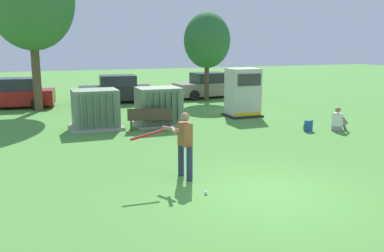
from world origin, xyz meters
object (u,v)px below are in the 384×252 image
seated_spectator (338,121)px  parked_car_leftmost (14,94)px  generator_enclosure (243,93)px  sports_ball (206,192)px  backpack (308,126)px  parked_car_right_of_center (207,86)px  transformer_west (95,110)px  parked_car_left_of_center (116,90)px  batter (183,142)px  park_bench (150,117)px  transformer_mid_west (159,107)px

seated_spectator → parked_car_leftmost: (-12.41, 11.15, 0.38)m
generator_enclosure → seated_spectator: (2.05, -4.34, -0.76)m
sports_ball → parked_car_leftmost: 16.50m
backpack → parked_car_right_of_center: size_ratio=0.10×
transformer_west → parked_car_right_of_center: size_ratio=0.49×
parked_car_leftmost → parked_car_left_of_center: 5.57m
transformer_west → parked_car_left_of_center: size_ratio=0.48×
generator_enclosure → batter: size_ratio=1.32×
batter → sports_ball: 1.58m
backpack → parked_car_left_of_center: bearing=117.3°
park_bench → parked_car_right_of_center: size_ratio=0.43×
park_bench → parked_car_leftmost: parked_car_leftmost is taller
transformer_mid_west → park_bench: transformer_mid_west is taller
park_bench → parked_car_left_of_center: parked_car_left_of_center is taller
batter → backpack: size_ratio=3.95×
transformer_mid_west → batter: batter is taller
backpack → seated_spectator: bearing=-14.5°
parked_car_left_of_center → sports_ball: bearing=-93.4°
sports_ball → park_bench: bearing=84.5°
transformer_mid_west → parked_car_left_of_center: same height
batter → sports_ball: bearing=-85.7°
transformer_west → parked_car_leftmost: bearing=114.7°
transformer_mid_west → parked_car_left_of_center: (-0.41, 7.51, -0.04)m
parked_car_right_of_center → sports_ball: bearing=-113.3°
transformer_west → parked_car_right_of_center: (8.19, 7.42, -0.04)m
backpack → parked_car_leftmost: (-11.20, 10.84, 0.54)m
parked_car_leftmost → sports_ball: bearing=-73.7°
transformer_mid_west → generator_enclosure: bearing=8.0°
seated_spectator → backpack: seated_spectator is taller
seated_spectator → parked_car_left_of_center: size_ratio=0.22×
park_bench → parked_car_left_of_center: 8.47m
parked_car_left_of_center → parked_car_right_of_center: 5.95m
batter → backpack: (6.67, 3.71, -0.76)m
transformer_mid_west → batter: 7.27m
park_bench → batter: size_ratio=1.06×
generator_enclosure → transformer_west: bearing=-176.5°
transformer_mid_west → parked_car_right_of_center: size_ratio=0.49×
backpack → parked_car_leftmost: bearing=135.9°
park_bench → batter: 6.23m
transformer_mid_west → parked_car_right_of_center: (5.54, 7.60, -0.04)m
transformer_mid_west → park_bench: 1.18m
seated_spectator → parked_car_leftmost: size_ratio=0.22×
park_bench → sports_ball: 7.49m
generator_enclosure → parked_car_leftmost: bearing=146.7°
transformer_mid_west → seated_spectator: bearing=-30.0°
transformer_west → park_bench: bearing=-29.7°
backpack → parked_car_leftmost: 15.59m
backpack → parked_car_leftmost: size_ratio=0.10×
park_bench → parked_car_left_of_center: bearing=88.4°
batter → seated_spectator: bearing=23.3°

